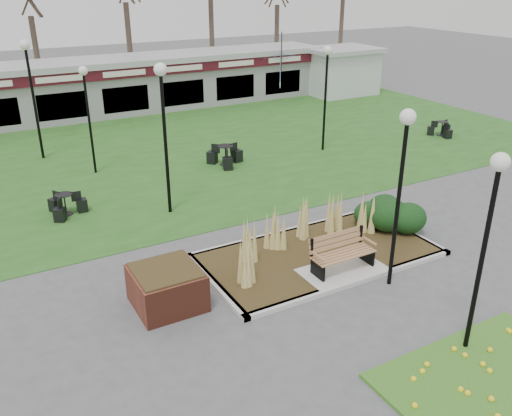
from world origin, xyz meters
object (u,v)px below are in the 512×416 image
park_bench (341,252)px  lamp_post_far_left (30,74)px  food_pavilion (117,85)px  lamp_post_mid_left (86,97)px  brick_planter (167,287)px  bistro_set_a (226,158)px  patio_umbrella (281,70)px  service_hut (341,70)px  lamp_post_far_right (326,76)px  bistro_set_d (441,131)px  lamp_post_mid_right (163,107)px  bistro_set_b (66,208)px  lamp_post_near_right (403,161)px  lamp_post_near_left (491,212)px

park_bench → lamp_post_far_left: 14.62m
food_pavilion → lamp_post_mid_left: size_ratio=6.11×
brick_planter → bistro_set_a: (5.56, 8.21, -0.19)m
brick_planter → patio_umbrella: (13.55, 17.00, 1.34)m
service_hut → food_pavilion: bearing=171.7°
lamp_post_far_right → lamp_post_mid_left: bearing=168.5°
brick_planter → food_pavilion: bearing=76.9°
park_bench → brick_planter: size_ratio=1.13×
patio_umbrella → lamp_post_far_right: bearing=-110.8°
food_pavilion → lamp_post_mid_left: lamp_post_mid_left is taller
park_bench → lamp_post_far_right: bearing=56.7°
bistro_set_d → park_bench: bearing=-146.8°
patio_umbrella → park_bench: bearing=-117.3°
park_bench → lamp_post_mid_right: (-2.45, 5.70, 2.84)m
lamp_post_mid_right → patio_umbrella: (11.60, 12.05, -1.62)m
food_pavilion → lamp_post_mid_left: (-3.61, -9.12, 1.46)m
brick_planter → food_pavilion: 19.49m
lamp_post_mid_left → bistro_set_b: lamp_post_mid_left is taller
bistro_set_b → brick_planter: bearing=-81.1°
service_hut → lamp_post_mid_left: (-17.11, -7.16, 1.49)m
patio_umbrella → brick_planter: bearing=-128.6°
brick_planter → bistro_set_d: 17.70m
park_bench → lamp_post_near_right: size_ratio=0.39×
park_bench → bistro_set_a: park_bench is taller
lamp_post_near_left → lamp_post_far_left: lamp_post_far_left is taller
park_bench → bistro_set_b: park_bench is taller
park_bench → lamp_post_mid_left: 11.43m
lamp_post_far_left → bistro_set_b: (-0.34, -6.30, -3.20)m
service_hut → lamp_post_mid_left: lamp_post_mid_left is taller
lamp_post_near_left → bistro_set_d: 16.52m
lamp_post_near_right → lamp_post_far_right: bearing=62.9°
lamp_post_mid_left → bistro_set_d: 15.94m
service_hut → bistro_set_a: 15.20m
brick_planter → lamp_post_far_left: size_ratio=0.32×
lamp_post_mid_right → bistro_set_a: bearing=42.2°
brick_planter → lamp_post_far_right: lamp_post_far_right is taller
food_pavilion → lamp_post_mid_right: (-2.45, -14.02, 1.96)m
lamp_post_near_left → lamp_post_near_right: lamp_post_near_right is taller
food_pavilion → patio_umbrella: 9.36m
lamp_post_mid_right → bistro_set_d: size_ratio=3.84×
bistro_set_b → patio_umbrella: (14.55, 10.63, 1.56)m
food_pavilion → lamp_post_mid_right: bearing=-99.9°
patio_umbrella → lamp_post_far_left: bearing=-163.0°
lamp_post_mid_right → bistro_set_a: 5.79m
lamp_post_far_left → bistro_set_a: lamp_post_far_left is taller
lamp_post_far_right → service_hut: bearing=49.3°
food_pavilion → lamp_post_near_right: 20.85m
lamp_post_far_right → lamp_post_far_left: size_ratio=0.92×
service_hut → patio_umbrella: bearing=180.0°
lamp_post_far_left → bistro_set_b: 7.07m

